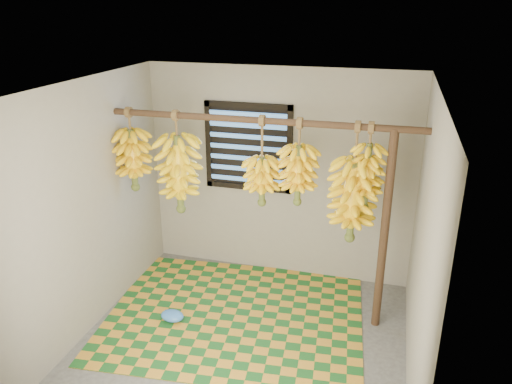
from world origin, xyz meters
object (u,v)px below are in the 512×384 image
(banana_bunch_b, at_px, (179,174))
(banana_bunch_e, at_px, (352,200))
(banana_bunch_f, at_px, (367,177))
(support_post, at_px, (384,234))
(plastic_bag, at_px, (172,316))
(banana_bunch_a, at_px, (133,160))
(banana_bunch_d, at_px, (298,175))
(woven_mat, at_px, (235,315))
(banana_bunch_c, at_px, (262,181))

(banana_bunch_b, relative_size, banana_bunch_e, 0.91)
(banana_bunch_f, bearing_deg, support_post, 0.00)
(plastic_bag, xyz_separation_m, banana_bunch_e, (1.66, 0.50, 1.24))
(plastic_bag, relative_size, banana_bunch_a, 0.29)
(banana_bunch_d, xyz_separation_m, banana_bunch_e, (0.52, 0.00, -0.20))
(support_post, height_order, banana_bunch_b, banana_bunch_b)
(support_post, height_order, plastic_bag, support_post)
(support_post, height_order, banana_bunch_a, banana_bunch_a)
(woven_mat, height_order, banana_bunch_a, banana_bunch_a)
(plastic_bag, height_order, banana_bunch_a, banana_bunch_a)
(banana_bunch_a, bearing_deg, banana_bunch_b, 0.00)
(banana_bunch_c, distance_m, banana_bunch_e, 0.87)
(support_post, distance_m, banana_bunch_d, 0.97)
(support_post, xyz_separation_m, woven_mat, (-1.40, -0.25, -0.99))
(banana_bunch_a, bearing_deg, banana_bunch_c, 0.00)
(banana_bunch_e, relative_size, banana_bunch_f, 1.41)
(woven_mat, bearing_deg, banana_bunch_f, 11.63)
(banana_bunch_c, bearing_deg, banana_bunch_f, 0.00)
(woven_mat, bearing_deg, banana_bunch_d, 23.53)
(plastic_bag, bearing_deg, banana_bunch_c, 32.34)
(banana_bunch_d, distance_m, banana_bunch_e, 0.55)
(banana_bunch_f, bearing_deg, banana_bunch_e, 180.00)
(plastic_bag, xyz_separation_m, banana_bunch_c, (0.80, 0.50, 1.35))
(banana_bunch_a, bearing_deg, support_post, 0.00)
(banana_bunch_e, bearing_deg, banana_bunch_b, 180.00)
(plastic_bag, bearing_deg, woven_mat, 23.89)
(support_post, bearing_deg, banana_bunch_b, 180.00)
(support_post, height_order, banana_bunch_e, banana_bunch_e)
(plastic_bag, distance_m, banana_bunch_a, 1.64)
(banana_bunch_a, bearing_deg, banana_bunch_d, 0.00)
(banana_bunch_b, distance_m, banana_bunch_c, 0.86)
(plastic_bag, bearing_deg, banana_bunch_b, 97.66)
(banana_bunch_d, height_order, banana_bunch_f, same)
(support_post, xyz_separation_m, banana_bunch_d, (-0.83, 0.00, 0.50))
(support_post, xyz_separation_m, banana_bunch_b, (-2.05, 0.00, 0.40))
(banana_bunch_e, xyz_separation_m, banana_bunch_f, (0.11, 0.00, 0.24))
(woven_mat, distance_m, banana_bunch_f, 1.97)
(woven_mat, distance_m, banana_bunch_e, 1.71)
(banana_bunch_d, relative_size, banana_bunch_e, 0.73)
(support_post, bearing_deg, banana_bunch_d, 180.00)
(plastic_bag, relative_size, banana_bunch_e, 0.22)
(support_post, distance_m, banana_bunch_e, 0.44)
(banana_bunch_a, distance_m, banana_bunch_c, 1.37)
(banana_bunch_a, relative_size, banana_bunch_e, 0.75)
(banana_bunch_f, bearing_deg, woven_mat, -168.37)
(plastic_bag, height_order, banana_bunch_f, banana_bunch_f)
(banana_bunch_b, height_order, banana_bunch_e, same)
(support_post, distance_m, banana_bunch_f, 0.58)
(banana_bunch_b, distance_m, banana_bunch_f, 1.85)
(plastic_bag, height_order, banana_bunch_e, banana_bunch_e)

